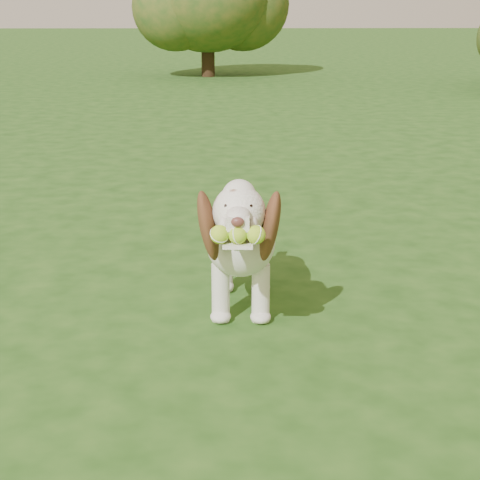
{
  "coord_description": "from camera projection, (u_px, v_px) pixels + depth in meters",
  "views": [
    {
      "loc": [
        -0.44,
        -3.13,
        1.39
      ],
      "look_at": [
        -0.36,
        0.13,
        0.41
      ],
      "focal_mm": 60.0,
      "sensor_mm": 36.0,
      "label": 1
    }
  ],
  "objects": [
    {
      "name": "ground",
      "position": [
        326.0,
        341.0,
        3.41
      ],
      "size": [
        80.0,
        80.0,
        0.0
      ],
      "primitive_type": "plane",
      "color": "#1C4313",
      "rests_on": "ground"
    },
    {
      "name": "dog",
      "position": [
        241.0,
        234.0,
        3.62
      ],
      "size": [
        0.38,
        1.08,
        0.7
      ],
      "rotation": [
        0.0,
        0.0,
        -0.05
      ],
      "color": "white",
      "rests_on": "ground"
    }
  ]
}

